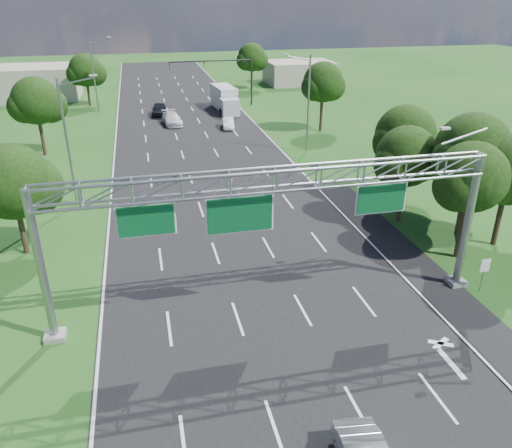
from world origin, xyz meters
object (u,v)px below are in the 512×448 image
object	(u,v)px
regulatory_sign	(485,268)
sign_gantry	(276,191)
traffic_signal	(228,71)
box_truck	(225,99)

from	to	relation	value
regulatory_sign	sign_gantry	bearing A→B (deg)	175.17
sign_gantry	regulatory_sign	distance (m)	13.25
traffic_signal	box_truck	size ratio (longest dim) A/B	1.37
regulatory_sign	box_truck	size ratio (longest dim) A/B	0.24
regulatory_sign	box_truck	distance (m)	51.45
regulatory_sign	box_truck	bearing A→B (deg)	96.66
regulatory_sign	traffic_signal	world-z (taller)	traffic_signal
traffic_signal	box_truck	xyz separation A→B (m)	(-1.05, -2.92, -3.58)
regulatory_sign	traffic_signal	distance (m)	54.37
sign_gantry	regulatory_sign	world-z (taller)	sign_gantry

